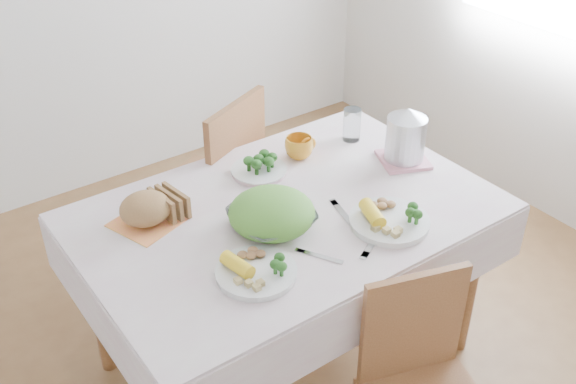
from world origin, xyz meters
TOP-DOWN VIEW (x-y plane):
  - floor at (0.00, 0.00)m, footprint 3.60×3.60m
  - dining_table at (0.00, 0.00)m, footprint 1.40×0.90m
  - tablecloth at (0.00, 0.00)m, footprint 1.50×1.00m
  - chair_far at (0.04, 0.71)m, footprint 0.57×0.57m
  - salad_bowl at (-0.11, -0.06)m, footprint 0.29×0.29m
  - dinner_plate_left at (-0.30, -0.24)m, footprint 0.31×0.31m
  - dinner_plate_right at (0.24, -0.29)m, footprint 0.40×0.40m
  - broccoli_plate at (0.06, 0.27)m, footprint 0.24×0.24m
  - napkin at (-0.45, 0.23)m, footprint 0.27×0.27m
  - bread_loaf at (-0.45, 0.23)m, footprint 0.18×0.17m
  - yellow_mug at (0.26, 0.28)m, footprint 0.15×0.15m
  - glass_tumbler at (0.54, 0.27)m, footprint 0.08×0.08m
  - pink_tray at (0.59, 0.00)m, footprint 0.24×0.24m
  - electric_kettle at (0.59, 0.00)m, footprint 0.19×0.19m
  - fork_left at (-0.07, -0.29)m, footprint 0.10×0.15m
  - fork_right at (0.15, -0.15)m, footprint 0.07×0.20m
  - knife at (0.13, -0.33)m, footprint 0.19×0.12m

SIDE VIEW (x-z plane):
  - floor at x=0.00m, z-range 0.00..0.00m
  - dining_table at x=0.00m, z-range 0.00..0.75m
  - chair_far at x=0.04m, z-range -0.01..0.94m
  - tablecloth at x=0.00m, z-range 0.75..0.76m
  - napkin at x=-0.45m, z-range 0.76..0.77m
  - fork_left at x=-0.07m, z-range 0.76..0.77m
  - fork_right at x=0.15m, z-range 0.76..0.77m
  - knife at x=0.13m, z-range 0.76..0.77m
  - pink_tray at x=0.59m, z-range 0.76..0.78m
  - broccoli_plate at x=0.06m, z-range 0.76..0.78m
  - dinner_plate_left at x=-0.30m, z-range 0.76..0.78m
  - dinner_plate_right at x=0.24m, z-range 0.76..0.78m
  - salad_bowl at x=-0.11m, z-range 0.76..0.83m
  - yellow_mug at x=0.26m, z-range 0.76..0.85m
  - bread_loaf at x=-0.45m, z-range 0.76..0.88m
  - glass_tumbler at x=0.54m, z-range 0.76..0.90m
  - electric_kettle at x=0.59m, z-range 0.77..0.99m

